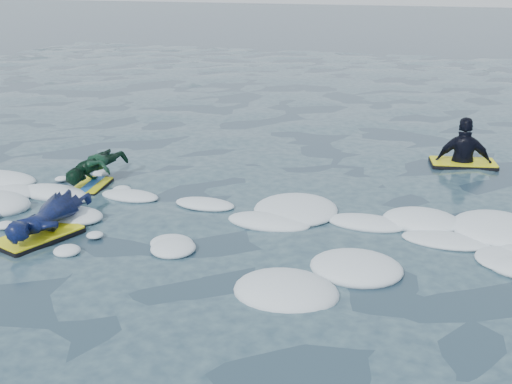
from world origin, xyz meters
The scene contains 5 objects.
ground centered at (0.00, 0.00, 0.00)m, with size 120.00×120.00×0.00m, color #1A283F.
foam_band centered at (0.00, 1.03, 0.00)m, with size 12.00×3.10×0.30m, color white, non-canonical shape.
prone_woman_unit centered at (-1.50, 0.06, 0.22)m, with size 0.93×1.73×0.44m.
prone_child_unit centered at (-2.01, 2.10, 0.26)m, with size 0.77×1.35×0.51m.
waiting_rider_unit centered at (3.73, 5.21, 0.03)m, with size 1.27×0.87×1.75m.
Camera 1 is at (3.77, -6.67, 3.41)m, focal length 45.00 mm.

